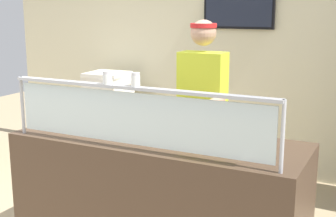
# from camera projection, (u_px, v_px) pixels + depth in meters

# --- Properties ---
(shop_rear_unit) EXTENTS (6.49, 0.13, 2.70)m
(shop_rear_unit) POSITION_uv_depth(u_px,v_px,m) (251.00, 53.00, 5.16)
(shop_rear_unit) COLOR beige
(shop_rear_unit) RESTS_ON ground
(serving_counter) EXTENTS (2.09, 0.76, 0.95)m
(serving_counter) POSITION_uv_depth(u_px,v_px,m) (158.00, 201.00, 3.41)
(serving_counter) COLOR #4C3828
(serving_counter) RESTS_ON ground
(sneeze_guard) EXTENTS (1.91, 0.06, 0.42)m
(sneeze_guard) POSITION_uv_depth(u_px,v_px,m) (134.00, 110.00, 2.97)
(sneeze_guard) COLOR #B2B5BC
(sneeze_guard) RESTS_ON serving_counter
(pizza_tray) EXTENTS (0.45, 0.45, 0.04)m
(pizza_tray) POSITION_uv_depth(u_px,v_px,m) (160.00, 133.00, 3.38)
(pizza_tray) COLOR #9EA0A8
(pizza_tray) RESTS_ON serving_counter
(pizza_server) EXTENTS (0.11, 0.29, 0.01)m
(pizza_server) POSITION_uv_depth(u_px,v_px,m) (162.00, 131.00, 3.34)
(pizza_server) COLOR #ADAFB7
(pizza_server) RESTS_ON pizza_tray
(parmesan_shaker) EXTENTS (0.06, 0.06, 0.08)m
(parmesan_shaker) POSITION_uv_depth(u_px,v_px,m) (107.00, 79.00, 3.01)
(parmesan_shaker) COLOR white
(parmesan_shaker) RESTS_ON sneeze_guard
(pepper_flake_shaker) EXTENTS (0.06, 0.06, 0.09)m
(pepper_flake_shaker) POSITION_uv_depth(u_px,v_px,m) (136.00, 81.00, 2.92)
(pepper_flake_shaker) COLOR white
(pepper_flake_shaker) RESTS_ON sneeze_guard
(worker_figure) EXTENTS (0.41, 0.50, 1.76)m
(worker_figure) POSITION_uv_depth(u_px,v_px,m) (202.00, 112.00, 3.89)
(worker_figure) COLOR #23232D
(worker_figure) RESTS_ON ground
(prep_shelf) EXTENTS (0.70, 0.55, 0.84)m
(prep_shelf) POSITION_uv_depth(u_px,v_px,m) (110.00, 129.00, 5.62)
(prep_shelf) COLOR #B7BABF
(prep_shelf) RESTS_ON ground
(pizza_box_stack) EXTENTS (0.50, 0.47, 0.27)m
(pizza_box_stack) POSITION_uv_depth(u_px,v_px,m) (108.00, 84.00, 5.50)
(pizza_box_stack) COLOR silver
(pizza_box_stack) RESTS_ON prep_shelf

